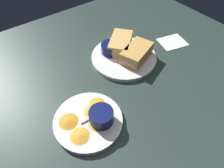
{
  "coord_description": "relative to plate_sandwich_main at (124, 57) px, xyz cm",
  "views": [
    {
      "loc": [
        37.59,
        37.19,
        51.49
      ],
      "look_at": [
        11.95,
        2.91,
        3.0
      ],
      "focal_mm": 31.6,
      "sensor_mm": 36.0,
      "label": 1
    }
  ],
  "objects": [
    {
      "name": "ground_plane",
      "position": [
        1.18,
        6.96,
        -2.3
      ],
      "size": [
        110.0,
        110.0,
        3.0
      ],
      "primitive_type": "cube",
      "color": "#283833"
    },
    {
      "name": "plate_sandwich_main",
      "position": [
        0.0,
        0.0,
        0.0
      ],
      "size": [
        25.12,
        25.12,
        1.6
      ],
      "primitive_type": "cylinder",
      "color": "white",
      "rests_on": "ground_plane"
    },
    {
      "name": "sandwich_half_near",
      "position": [
        -2.95,
        3.75,
        3.2
      ],
      "size": [
        14.86,
        11.63,
        4.8
      ],
      "color": "tan",
      "rests_on": "plate_sandwich_main"
    },
    {
      "name": "sandwich_half_far",
      "position": [
        -1.77,
        -4.43,
        3.2
      ],
      "size": [
        14.83,
        14.2,
        4.8
      ],
      "color": "tan",
      "rests_on": "plate_sandwich_main"
    },
    {
      "name": "ramekin_dark_sauce",
      "position": [
        2.76,
        -4.93,
        2.79
      ],
      "size": [
        7.37,
        7.37,
        3.7
      ],
      "color": "#0C144C",
      "rests_on": "plate_sandwich_main"
    },
    {
      "name": "spoon_by_dark_ramekin",
      "position": [
        1.09,
        0.57,
        1.16
      ],
      "size": [
        4.3,
        9.86,
        0.8
      ],
      "color": "silver",
      "rests_on": "plate_sandwich_main"
    },
    {
      "name": "plate_chips_companion",
      "position": [
        26.27,
        15.75,
        0.0
      ],
      "size": [
        20.31,
        20.31,
        1.6
      ],
      "primitive_type": "cylinder",
      "color": "white",
      "rests_on": "ground_plane"
    },
    {
      "name": "ramekin_light_gravy",
      "position": [
        23.22,
        18.29,
        2.99
      ],
      "size": [
        7.07,
        7.07,
        4.08
      ],
      "color": "#0C144C",
      "rests_on": "plate_chips_companion"
    },
    {
      "name": "spoon_by_gravy_ramekin",
      "position": [
        21.8,
        16.14,
        1.16
      ],
      "size": [
        9.94,
        2.47,
        0.8
      ],
      "color": "silver",
      "rests_on": "plate_chips_companion"
    },
    {
      "name": "plantain_chip_scatter",
      "position": [
        26.08,
        15.32,
        1.1
      ],
      "size": [
        16.84,
        13.18,
        0.6
      ],
      "color": "orange",
      "rests_on": "plate_chips_companion"
    },
    {
      "name": "paper_napkin_folded",
      "position": [
        -23.57,
        4.13,
        -0.6
      ],
      "size": [
        12.94,
        11.52,
        0.4
      ],
      "primitive_type": "cube",
      "rotation": [
        0.0,
        0.0,
        -0.26
      ],
      "color": "white",
      "rests_on": "ground_plane"
    }
  ]
}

